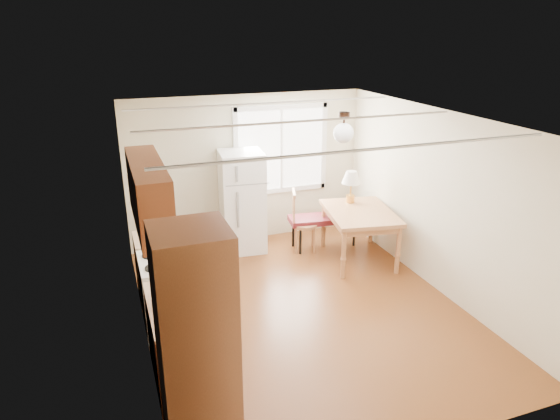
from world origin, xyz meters
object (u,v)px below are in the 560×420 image
refrigerator (242,202)px  bench (324,220)px  chair (299,217)px  dining_table (360,217)px

refrigerator → bench: bearing=-10.7°
bench → chair: bearing=-172.8°
refrigerator → dining_table: 1.91m
dining_table → chair: (-0.76, 0.65, -0.13)m
refrigerator → dining_table: (1.61, -1.02, -0.11)m
chair → bench: bearing=17.5°
bench → dining_table: 0.75m
refrigerator → bench: 1.40m
refrigerator → chair: size_ratio=1.63×
bench → dining_table: bearing=-56.6°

